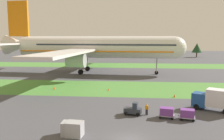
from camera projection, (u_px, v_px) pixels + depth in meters
ground_plane at (129, 140)px, 28.25m from camera, size 400.00×400.00×0.00m
grass_strip_near at (132, 88)px, 57.12m from camera, size 320.00×17.94×0.01m
grass_strip_far at (133, 65)px, 104.40m from camera, size 320.00×17.94×0.01m
airliner at (91, 47)px, 80.97m from camera, size 61.40×75.89×24.27m
baggage_tug at (133, 110)px, 37.37m from camera, size 2.81×1.80×1.97m
cargo_dolly_lead at (167, 112)px, 35.91m from camera, size 2.46×1.91×1.55m
cargo_dolly_second at (187, 114)px, 35.07m from camera, size 2.46×1.91×1.55m
catering_truck at (215, 99)px, 39.20m from camera, size 7.18×5.44×3.58m
ground_crew_marshaller at (147, 109)px, 37.39m from camera, size 0.48×0.36×1.74m
uld_container_0 at (70, 128)px, 29.57m from camera, size 2.03×1.64×1.68m
uld_container_1 at (74, 129)px, 29.24m from camera, size 2.15×1.80×1.79m
taxiway_marker_0 at (202, 96)px, 48.02m from camera, size 0.44×0.44×0.70m
taxiway_marker_1 at (109, 89)px, 54.80m from camera, size 0.44×0.44×0.47m
taxiway_marker_2 at (54, 88)px, 56.00m from camera, size 0.44×0.44×0.67m
taxiway_marker_3 at (175, 96)px, 48.51m from camera, size 0.44×0.44×0.63m
distant_tree_line at (148, 47)px, 147.51m from camera, size 189.29×9.65×11.44m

